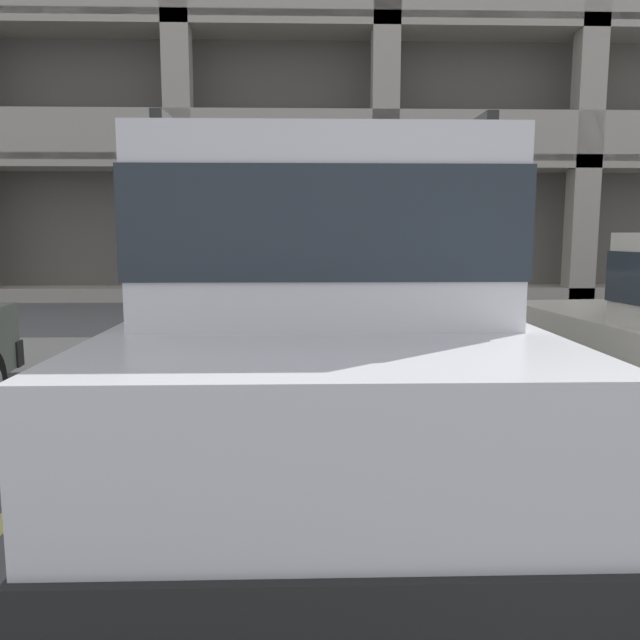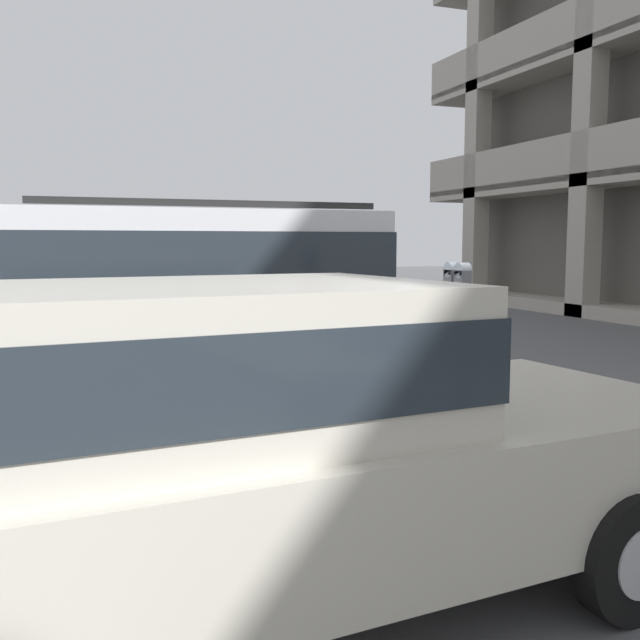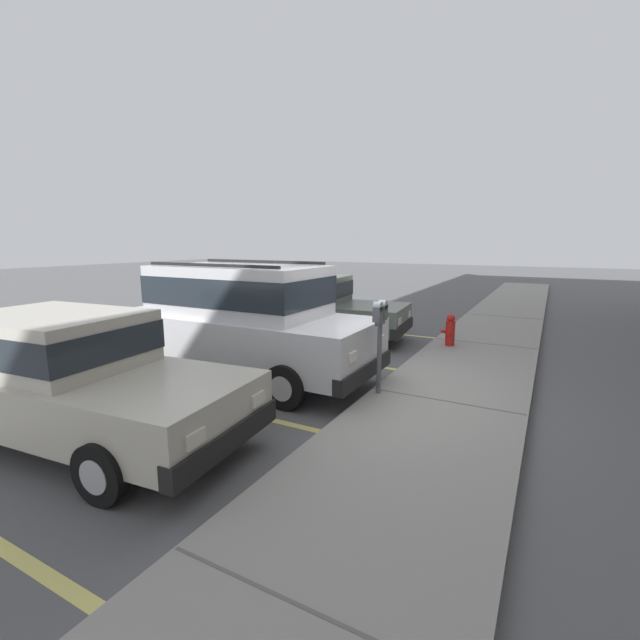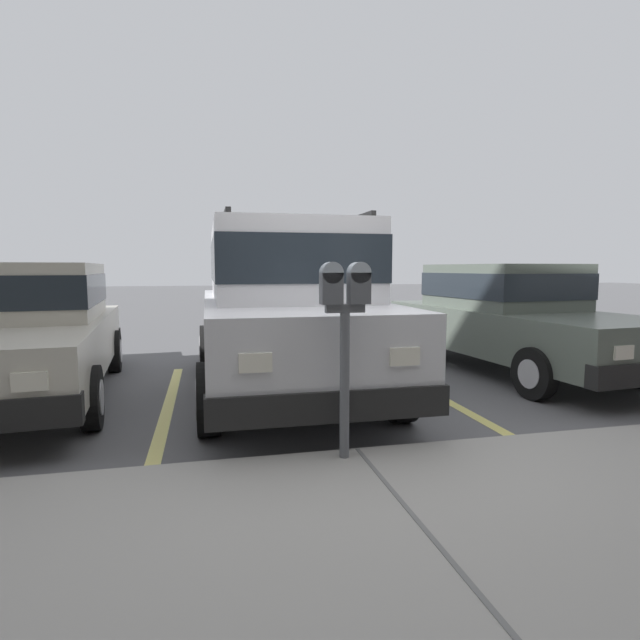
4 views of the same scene
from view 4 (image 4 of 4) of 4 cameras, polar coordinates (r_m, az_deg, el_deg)
The scene contains 7 objects.
ground_plane at distance 4.17m, azimuth 3.34°, elevation -15.66°, with size 80.00×80.00×0.10m.
sidewalk at distance 3.01m, azimuth 10.83°, elevation -22.39°, with size 40.00×2.20×0.12m.
parking_stall_lines at distance 5.34m, azimuth -17.22°, elevation -10.41°, with size 12.25×4.80×0.01m.
silver_suv at distance 5.99m, azimuth -4.21°, elevation 2.14°, with size 2.03×4.78×2.03m.
red_sedan at distance 7.73m, azimuth 20.80°, elevation 0.63°, with size 2.16×4.63×1.54m.
dark_hatchback at distance 6.56m, azimuth -30.65°, elevation -0.69°, with size 2.15×4.62×1.54m.
parking_meter_near at distance 3.51m, azimuth 2.87°, elevation 0.81°, with size 0.35×0.12×1.41m.
Camera 4 is at (1.09, 3.72, 1.48)m, focal length 28.00 mm.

